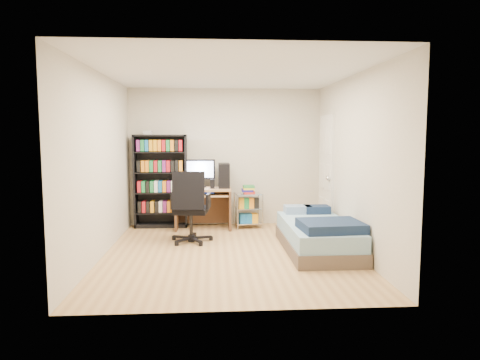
{
  "coord_description": "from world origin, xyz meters",
  "views": [
    {
      "loc": [
        -0.24,
        -5.88,
        1.66
      ],
      "look_at": [
        0.17,
        0.4,
        1.0
      ],
      "focal_mm": 32.0,
      "sensor_mm": 36.0,
      "label": 1
    }
  ],
  "objects": [
    {
      "name": "office_chair",
      "position": [
        -0.58,
        0.65,
        0.36
      ],
      "size": [
        0.74,
        0.74,
        1.12
      ],
      "rotation": [
        0.0,
        0.0,
        -0.11
      ],
      "color": "black",
      "rests_on": "room"
    },
    {
      "name": "bed",
      "position": [
        1.27,
        0.05,
        0.23
      ],
      "size": [
        0.93,
        1.87,
        0.53
      ],
      "color": "brown",
      "rests_on": "room"
    },
    {
      "name": "wire_cart",
      "position": [
        0.4,
        1.66,
        0.5
      ],
      "size": [
        0.51,
        0.4,
        0.76
      ],
      "rotation": [
        0.0,
        0.0,
        0.13
      ],
      "color": "silver",
      "rests_on": "room"
    },
    {
      "name": "room",
      "position": [
        0.0,
        0.0,
        1.25
      ],
      "size": [
        3.58,
        4.08,
        2.58
      ],
      "color": "tan",
      "rests_on": "ground"
    },
    {
      "name": "door",
      "position": [
        1.72,
        1.35,
        1.0
      ],
      "size": [
        0.12,
        0.8,
        2.0
      ],
      "color": "silver",
      "rests_on": "room"
    },
    {
      "name": "media_shelf",
      "position": [
        -1.17,
        1.84,
        0.86
      ],
      "size": [
        0.94,
        0.31,
        1.74
      ],
      "color": "black",
      "rests_on": "room"
    },
    {
      "name": "computer_desk",
      "position": [
        -0.31,
        1.67,
        0.66
      ],
      "size": [
        0.97,
        0.57,
        1.23
      ],
      "color": "tan",
      "rests_on": "room"
    }
  ]
}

